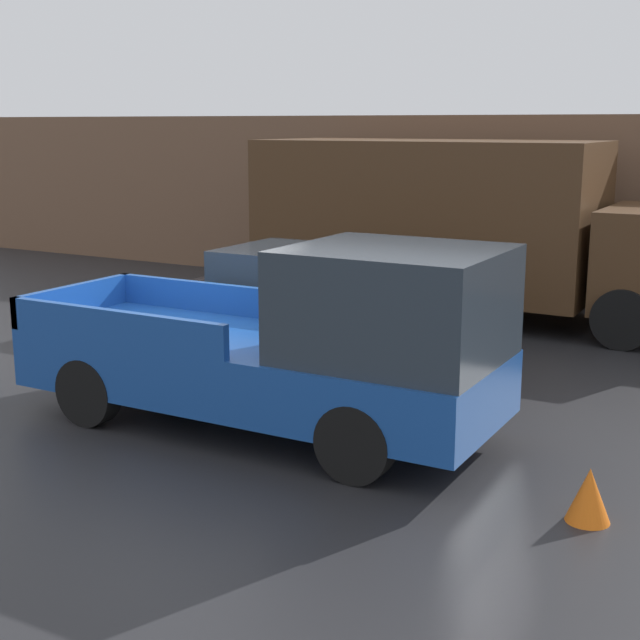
# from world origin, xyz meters

# --- Properties ---
(ground_plane) EXTENTS (60.00, 60.00, 0.00)m
(ground_plane) POSITION_xyz_m (0.00, 0.00, 0.00)
(ground_plane) COLOR #232326
(building_wall) EXTENTS (28.00, 0.15, 3.58)m
(building_wall) POSITION_xyz_m (0.00, 8.97, 1.79)
(building_wall) COLOR brown
(building_wall) RESTS_ON ground
(pickup_truck) EXTENTS (5.56, 2.02, 2.19)m
(pickup_truck) POSITION_xyz_m (1.92, -0.27, 1.02)
(pickup_truck) COLOR #194799
(pickup_truck) RESTS_ON ground
(car) EXTENTS (4.29, 2.02, 1.68)m
(car) POSITION_xyz_m (0.45, 2.37, 0.84)
(car) COLOR black
(car) RESTS_ON ground
(delivery_truck) EXTENTS (7.97, 2.57, 3.12)m
(delivery_truck) POSITION_xyz_m (1.15, 6.65, 1.68)
(delivery_truck) COLOR #472D19
(delivery_truck) RESTS_ON ground
(newspaper_box) EXTENTS (0.45, 0.40, 1.05)m
(newspaper_box) POSITION_xyz_m (-0.88, 8.65, 0.52)
(newspaper_box) COLOR gold
(newspaper_box) RESTS_ON ground
(traffic_cone) EXTENTS (0.39, 0.39, 0.49)m
(traffic_cone) POSITION_xyz_m (5.27, -0.94, 0.25)
(traffic_cone) COLOR orange
(traffic_cone) RESTS_ON ground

